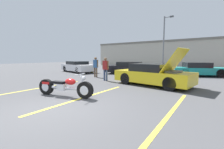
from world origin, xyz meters
name	(u,v)px	position (x,y,z in m)	size (l,w,h in m)	color
ground_plane	(53,110)	(0.00, 0.00, 0.00)	(80.00, 80.00, 0.00)	#474749
parking_stripe_foreground	(41,88)	(-3.52, 1.67, 0.00)	(0.12, 5.11, 0.01)	yellow
parking_stripe_middle	(86,97)	(-0.23, 1.67, 0.00)	(0.12, 5.11, 0.01)	yellow
parking_stripe_back	(170,114)	(3.06, 1.67, 0.00)	(0.12, 5.11, 0.01)	yellow
far_building	(185,53)	(0.00, 24.34, 2.34)	(32.00, 4.20, 4.40)	#B2AD9E
light_pole	(164,40)	(-1.65, 17.91, 3.84)	(1.21, 0.28, 6.93)	slate
motorcycle	(65,87)	(-1.04, 1.25, 0.40)	(2.56, 0.91, 0.97)	black
show_car_hood_open	(153,75)	(1.12, 5.78, 0.61)	(4.56, 2.48, 2.07)	yellow
parked_car_mid_left_row	(131,68)	(-2.67, 10.37, 0.58)	(5.09, 2.95, 1.18)	black
parked_car_mid_right_row	(198,69)	(2.87, 12.22, 0.57)	(4.68, 3.50, 1.18)	teal
parked_car_left_row	(78,67)	(-8.37, 8.80, 0.59)	(4.88, 2.98, 1.19)	silver
spectator_near_motorcycle	(105,67)	(-2.17, 5.59, 0.94)	(0.52, 0.21, 1.59)	#38476B
spectator_midground	(96,65)	(-3.96, 6.64, 0.97)	(0.52, 0.21, 1.63)	brown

